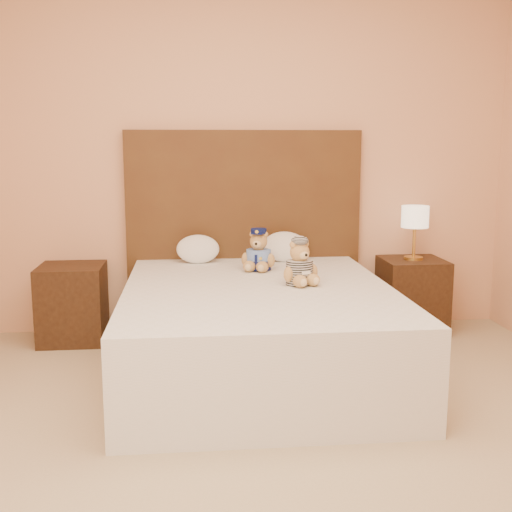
{
  "coord_description": "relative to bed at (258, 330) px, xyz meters",
  "views": [
    {
      "loc": [
        -0.39,
        -2.56,
        1.39
      ],
      "look_at": [
        0.01,
        1.45,
        0.69
      ],
      "focal_mm": 45.0,
      "sensor_mm": 36.0,
      "label": 1
    }
  ],
  "objects": [
    {
      "name": "ground",
      "position": [
        0.0,
        -1.2,
        -0.28
      ],
      "size": [
        4.0,
        4.5,
        0.0
      ],
      "primitive_type": "cube",
      "color": "tan",
      "rests_on": "ground"
    },
    {
      "name": "nightstand_left",
      "position": [
        -1.25,
        0.8,
        -0.0
      ],
      "size": [
        0.45,
        0.45,
        0.55
      ],
      "primitive_type": "cube",
      "color": "#392312",
      "rests_on": "ground"
    },
    {
      "name": "pillow_right",
      "position": [
        0.28,
        0.83,
        0.39
      ],
      "size": [
        0.33,
        0.21,
        0.23
      ],
      "primitive_type": "ellipsoid",
      "color": "white",
      "rests_on": "bed"
    },
    {
      "name": "room_walls",
      "position": [
        0.0,
        -0.74,
        1.53
      ],
      "size": [
        4.04,
        4.52,
        2.72
      ],
      "color": "#E4A57C",
      "rests_on": "ground"
    },
    {
      "name": "pillow_left",
      "position": [
        -0.35,
        0.83,
        0.38
      ],
      "size": [
        0.31,
        0.2,
        0.22
      ],
      "primitive_type": "ellipsoid",
      "color": "white",
      "rests_on": "bed"
    },
    {
      "name": "bed",
      "position": [
        0.0,
        0.0,
        0.0
      ],
      "size": [
        1.6,
        2.0,
        0.55
      ],
      "color": "white",
      "rests_on": "ground"
    },
    {
      "name": "lamp",
      "position": [
        1.25,
        0.8,
        0.57
      ],
      "size": [
        0.2,
        0.2,
        0.4
      ],
      "color": "gold",
      "rests_on": "nightstand_right"
    },
    {
      "name": "headboard",
      "position": [
        0.0,
        1.01,
        0.47
      ],
      "size": [
        1.75,
        0.08,
        1.5
      ],
      "primitive_type": "cube",
      "color": "#4C3117",
      "rests_on": "ground"
    },
    {
      "name": "teddy_prisoner",
      "position": [
        0.26,
        0.03,
        0.41
      ],
      "size": [
        0.32,
        0.31,
        0.28
      ],
      "primitive_type": null,
      "rotation": [
        0.0,
        0.0,
        0.39
      ],
      "color": "#A97C41",
      "rests_on": "bed"
    },
    {
      "name": "teddy_police",
      "position": [
        0.06,
        0.51,
        0.42
      ],
      "size": [
        0.31,
        0.3,
        0.28
      ],
      "primitive_type": null,
      "rotation": [
        0.0,
        0.0,
        -0.35
      ],
      "color": "#A97C41",
      "rests_on": "bed"
    },
    {
      "name": "nightstand_right",
      "position": [
        1.25,
        0.8,
        -0.0
      ],
      "size": [
        0.45,
        0.45,
        0.55
      ],
      "primitive_type": "cube",
      "color": "#392312",
      "rests_on": "ground"
    }
  ]
}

